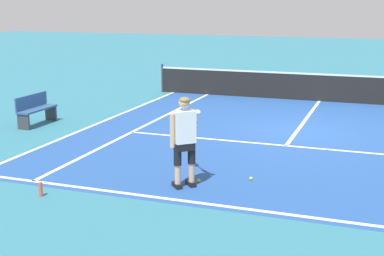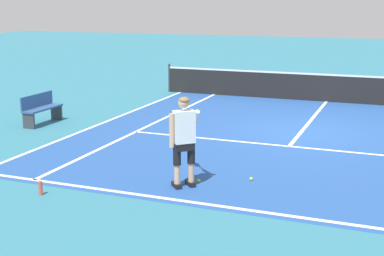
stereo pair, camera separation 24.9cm
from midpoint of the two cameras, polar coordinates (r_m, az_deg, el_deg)
The scene contains 13 objects.
ground_plane at distance 14.77m, azimuth 10.54°, elevation -0.31°, with size 80.00×80.00×0.00m, color teal.
court_inner_surface at distance 14.20m, azimuth 10.14°, elevation -0.83°, with size 10.98×11.11×0.00m, color #234C93.
line_baseline at distance 9.20m, azimuth 4.25°, elevation -8.41°, with size 10.98×0.10×0.01m, color white.
line_service at distance 13.20m, azimuth 9.35°, elevation -1.85°, with size 8.23×0.10×0.01m, color white.
line_centre_service at distance 16.28m, azimuth 11.46°, elevation 0.91°, with size 0.10×6.40×0.01m, color white.
line_singles_left at distance 15.41m, azimuth -5.10°, elevation 0.43°, with size 0.10×10.71×0.01m, color white.
line_doubles_left at distance 16.03m, azimuth -9.56°, elevation 0.79°, with size 0.10×10.71×0.01m, color white.
tennis_net at distance 19.31m, azimuth 12.97°, elevation 4.22°, with size 11.96×0.08×1.07m.
tennis_player at distance 9.92m, azimuth -1.53°, elevation -0.80°, with size 0.72×1.17×1.71m.
tennis_ball_near_feet at distance 10.43m, azimuth 0.04°, elevation -5.56°, with size 0.07×0.07×0.07m, color #CCE02D.
tennis_ball_by_baseline at distance 10.61m, azimuth 5.56°, elevation -5.31°, with size 0.07×0.07×0.07m, color #CCE02D.
courtside_bench at distance 15.84m, azimuth -16.58°, elevation 1.93°, with size 0.40×1.40×0.85m.
water_bottle at distance 10.08m, azimuth -16.32°, elevation -6.22°, with size 0.07×0.07×0.26m, color #E04C38.
Camera 1 is at (2.16, -14.24, 3.38)m, focal length 50.67 mm.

